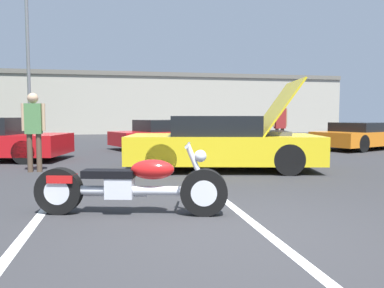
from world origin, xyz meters
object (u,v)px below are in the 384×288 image
at_px(motorcycle, 131,186).
at_px(spectator_by_show_car, 34,125).
at_px(parked_car_mid_row, 166,135).
at_px(parked_car_right_row, 363,136).
at_px(spectator_near_motorcycle, 280,122).
at_px(light_pole, 30,58).
at_px(show_car_hood_open, 223,143).

bearing_deg(motorcycle, spectator_by_show_car, 129.64).
height_order(motorcycle, parked_car_mid_row, parked_car_mid_row).
bearing_deg(parked_car_right_row, parked_car_mid_row, 144.68).
bearing_deg(spectator_near_motorcycle, light_pole, 135.58).
relative_size(motorcycle, spectator_near_motorcycle, 1.40).
bearing_deg(light_pole, spectator_by_show_car, -77.84).
height_order(parked_car_mid_row, parked_car_right_row, parked_car_mid_row).
height_order(motorcycle, spectator_near_motorcycle, spectator_near_motorcycle).
bearing_deg(spectator_by_show_car, parked_car_right_row, 18.89).
height_order(motorcycle, spectator_by_show_car, spectator_by_show_car).
bearing_deg(motorcycle, parked_car_mid_row, 93.79).
distance_m(parked_car_right_row, spectator_by_show_car, 11.99).
distance_m(motorcycle, show_car_hood_open, 4.44).
xyz_separation_m(show_car_hood_open, spectator_near_motorcycle, (2.95, 3.29, 0.43)).
bearing_deg(parked_car_right_row, spectator_near_motorcycle, 172.91).
xyz_separation_m(parked_car_right_row, spectator_near_motorcycle, (-3.99, -1.06, 0.56)).
bearing_deg(motorcycle, parked_car_right_row, 54.88).
height_order(show_car_hood_open, parked_car_right_row, show_car_hood_open).
height_order(light_pole, spectator_near_motorcycle, light_pole).
height_order(light_pole, parked_car_mid_row, light_pole).
xyz_separation_m(parked_car_mid_row, spectator_near_motorcycle, (3.56, -2.85, 0.53)).
xyz_separation_m(light_pole, show_car_hood_open, (7.13, -13.17, -3.78)).
relative_size(parked_car_mid_row, spectator_by_show_car, 2.56).
height_order(spectator_near_motorcycle, spectator_by_show_car, spectator_by_show_car).
distance_m(light_pole, show_car_hood_open, 15.44).
height_order(light_pole, spectator_by_show_car, light_pole).
distance_m(light_pole, spectator_by_show_car, 13.41).
xyz_separation_m(motorcycle, parked_car_mid_row, (1.73, 9.90, 0.16)).
distance_m(light_pole, spectator_near_motorcycle, 14.51).
bearing_deg(show_car_hood_open, spectator_by_show_car, -173.66).
bearing_deg(spectator_near_motorcycle, parked_car_right_row, 14.90).
bearing_deg(parked_car_right_row, light_pole, 125.92).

